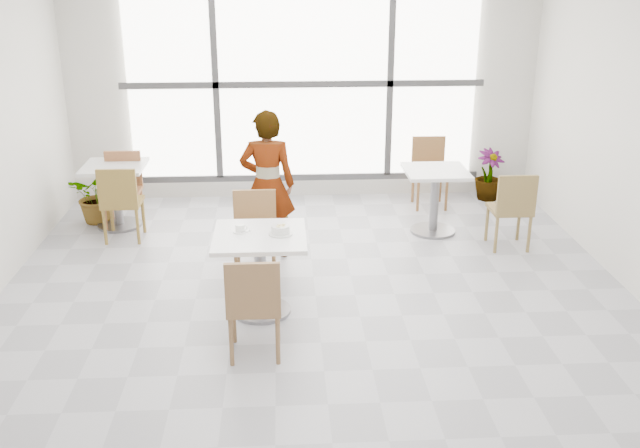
{
  "coord_description": "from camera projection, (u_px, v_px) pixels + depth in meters",
  "views": [
    {
      "loc": [
        -0.3,
        -5.63,
        2.99
      ],
      "look_at": [
        0.0,
        -0.3,
        1.0
      ],
      "focal_mm": 40.11,
      "sensor_mm": 36.0,
      "label": 1
    }
  ],
  "objects": [
    {
      "name": "main_table",
      "position": [
        260.0,
        259.0,
        6.25
      ],
      "size": [
        0.8,
        0.8,
        0.75
      ],
      "color": "white",
      "rests_on": "ground"
    },
    {
      "name": "chair_far",
      "position": [
        255.0,
        229.0,
        6.99
      ],
      "size": [
        0.42,
        0.42,
        0.87
      ],
      "color": "olive",
      "rests_on": "ground"
    },
    {
      "name": "plant_right",
      "position": [
        489.0,
        175.0,
        9.33
      ],
      "size": [
        0.48,
        0.48,
        0.67
      ],
      "primitive_type": "imported",
      "rotation": [
        0.0,
        0.0,
        0.38
      ],
      "color": "#427742",
      "rests_on": "ground"
    },
    {
      "name": "coffee_cup",
      "position": [
        240.0,
        229.0,
        6.22
      ],
      "size": [
        0.16,
        0.13,
        0.07
      ],
      "color": "white",
      "rests_on": "main_table"
    },
    {
      "name": "person",
      "position": [
        267.0,
        185.0,
        7.41
      ],
      "size": [
        0.59,
        0.41,
        1.57
      ],
      "primitive_type": "imported",
      "rotation": [
        0.0,
        0.0,
        3.08
      ],
      "color": "black",
      "rests_on": "ground"
    },
    {
      "name": "wall_back",
      "position": [
        303.0,
        83.0,
        9.08
      ],
      "size": [
        6.0,
        0.0,
        6.0
      ],
      "primitive_type": "plane",
      "rotation": [
        1.57,
        0.0,
        0.0
      ],
      "color": "silver",
      "rests_on": "ground"
    },
    {
      "name": "bg_chair_left_far",
      "position": [
        123.0,
        184.0,
        8.4
      ],
      "size": [
        0.42,
        0.42,
        0.87
      ],
      "color": "#925A37",
      "rests_on": "ground"
    },
    {
      "name": "oatmeal_bowl",
      "position": [
        281.0,
        230.0,
        6.16
      ],
      "size": [
        0.21,
        0.21,
        0.09
      ],
      "color": "white",
      "rests_on": "main_table"
    },
    {
      "name": "bg_table_right",
      "position": [
        435.0,
        192.0,
        8.15
      ],
      "size": [
        0.7,
        0.7,
        0.75
      ],
      "color": "white",
      "rests_on": "ground"
    },
    {
      "name": "bg_chair_right_near",
      "position": [
        512.0,
        206.0,
        7.65
      ],
      "size": [
        0.42,
        0.42,
        0.87
      ],
      "rotation": [
        0.0,
        0.0,
        3.14
      ],
      "color": "olive",
      "rests_on": "ground"
    },
    {
      "name": "chair_near",
      "position": [
        254.0,
        301.0,
        5.52
      ],
      "size": [
        0.42,
        0.42,
        0.87
      ],
      "rotation": [
        0.0,
        0.0,
        3.14
      ],
      "color": "brown",
      "rests_on": "ground"
    },
    {
      "name": "plant_left",
      "position": [
        98.0,
        195.0,
        8.52
      ],
      "size": [
        0.72,
        0.66,
        0.67
      ],
      "primitive_type": "imported",
      "rotation": [
        0.0,
        0.0,
        -0.25
      ],
      "color": "#468137",
      "rests_on": "ground"
    },
    {
      "name": "wall_front",
      "position": [
        371.0,
        407.0,
        2.53
      ],
      "size": [
        6.0,
        0.0,
        6.0
      ],
      "primitive_type": "plane",
      "rotation": [
        -1.57,
        0.0,
        0.0
      ],
      "color": "silver",
      "rests_on": "ground"
    },
    {
      "name": "floor",
      "position": [
        318.0,
        318.0,
        6.33
      ],
      "size": [
        7.0,
        7.0,
        0.0
      ],
      "primitive_type": "plane",
      "color": "#9E9EA5",
      "rests_on": "ground"
    },
    {
      "name": "bg_table_left",
      "position": [
        116.0,
        187.0,
        8.33
      ],
      "size": [
        0.7,
        0.7,
        0.75
      ],
      "color": "silver",
      "rests_on": "ground"
    },
    {
      "name": "bg_chair_left_near",
      "position": [
        120.0,
        199.0,
        7.87
      ],
      "size": [
        0.42,
        0.42,
        0.87
      ],
      "rotation": [
        0.0,
        0.0,
        3.14
      ],
      "color": "olive",
      "rests_on": "ground"
    },
    {
      "name": "window",
      "position": [
        303.0,
        84.0,
        9.02
      ],
      "size": [
        4.6,
        0.07,
        2.52
      ],
      "color": "white",
      "rests_on": "ground"
    },
    {
      "name": "bg_chair_right_far",
      "position": [
        429.0,
        167.0,
        9.08
      ],
      "size": [
        0.42,
        0.42,
        0.87
      ],
      "color": "brown",
      "rests_on": "ground"
    }
  ]
}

